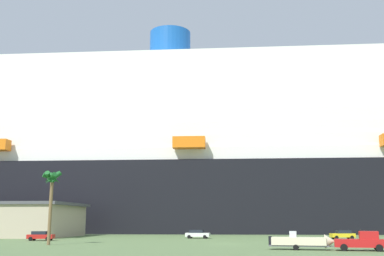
{
  "coord_description": "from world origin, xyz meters",
  "views": [
    {
      "loc": [
        -2.51,
        -70.0,
        3.48
      ],
      "look_at": [
        -6.11,
        31.12,
        23.43
      ],
      "focal_mm": 43.61,
      "sensor_mm": 36.0,
      "label": 1
    }
  ],
  "objects_px": {
    "parked_car_white_van": "(197,234)",
    "parked_car_yellow_taxi": "(343,234)",
    "pickup_truck": "(362,241)",
    "parked_car_red_hatchback": "(41,236)",
    "palm_tree": "(52,185)",
    "cruise_ship": "(274,162)",
    "small_boat_on_trailer": "(304,242)"
  },
  "relations": [
    {
      "from": "small_boat_on_trailer",
      "to": "parked_car_white_van",
      "type": "bearing_deg",
      "value": 111.66
    },
    {
      "from": "cruise_ship",
      "to": "parked_car_red_hatchback",
      "type": "height_order",
      "value": "cruise_ship"
    },
    {
      "from": "parked_car_yellow_taxi",
      "to": "small_boat_on_trailer",
      "type": "bearing_deg",
      "value": -112.83
    },
    {
      "from": "cruise_ship",
      "to": "pickup_truck",
      "type": "xyz_separation_m",
      "value": [
        -0.81,
        -74.72,
        -18.27
      ]
    },
    {
      "from": "parked_car_white_van",
      "to": "parked_car_red_hatchback",
      "type": "height_order",
      "value": "same"
    },
    {
      "from": "cruise_ship",
      "to": "parked_car_yellow_taxi",
      "type": "bearing_deg",
      "value": -81.56
    },
    {
      "from": "parked_car_white_van",
      "to": "palm_tree",
      "type": "bearing_deg",
      "value": -130.21
    },
    {
      "from": "parked_car_white_van",
      "to": "parked_car_yellow_taxi",
      "type": "relative_size",
      "value": 1.08
    },
    {
      "from": "parked_car_white_van",
      "to": "cruise_ship",
      "type": "bearing_deg",
      "value": 62.51
    },
    {
      "from": "small_boat_on_trailer",
      "to": "palm_tree",
      "type": "height_order",
      "value": "palm_tree"
    },
    {
      "from": "small_boat_on_trailer",
      "to": "cruise_ship",
      "type": "bearing_deg",
      "value": 84.48
    },
    {
      "from": "palm_tree",
      "to": "parked_car_white_van",
      "type": "distance_m",
      "value": 32.5
    },
    {
      "from": "cruise_ship",
      "to": "pickup_truck",
      "type": "relative_size",
      "value": 43.55
    },
    {
      "from": "cruise_ship",
      "to": "parked_car_red_hatchback",
      "type": "distance_m",
      "value": 71.02
    },
    {
      "from": "pickup_truck",
      "to": "parked_car_white_van",
      "type": "height_order",
      "value": "pickup_truck"
    },
    {
      "from": "parked_car_white_van",
      "to": "parked_car_red_hatchback",
      "type": "distance_m",
      "value": 28.46
    },
    {
      "from": "pickup_truck",
      "to": "parked_car_red_hatchback",
      "type": "height_order",
      "value": "pickup_truck"
    },
    {
      "from": "palm_tree",
      "to": "parked_car_yellow_taxi",
      "type": "xyz_separation_m",
      "value": [
        47.11,
        21.81,
        -7.62
      ]
    },
    {
      "from": "parked_car_white_van",
      "to": "parked_car_yellow_taxi",
      "type": "height_order",
      "value": "same"
    },
    {
      "from": "parked_car_white_van",
      "to": "parked_car_yellow_taxi",
      "type": "bearing_deg",
      "value": -4.98
    },
    {
      "from": "pickup_truck",
      "to": "small_boat_on_trailer",
      "type": "distance_m",
      "value": 6.43
    },
    {
      "from": "cruise_ship",
      "to": "parked_car_yellow_taxi",
      "type": "relative_size",
      "value": 58.17
    },
    {
      "from": "palm_tree",
      "to": "cruise_ship",
      "type": "bearing_deg",
      "value": 57.23
    },
    {
      "from": "parked_car_yellow_taxi",
      "to": "parked_car_red_hatchback",
      "type": "bearing_deg",
      "value": -171.2
    },
    {
      "from": "cruise_ship",
      "to": "parked_car_red_hatchback",
      "type": "xyz_separation_m",
      "value": [
        -46.95,
        -49.98,
        -18.49
      ]
    },
    {
      "from": "parked_car_yellow_taxi",
      "to": "palm_tree",
      "type": "bearing_deg",
      "value": -155.16
    },
    {
      "from": "palm_tree",
      "to": "parked_car_red_hatchback",
      "type": "bearing_deg",
      "value": 113.94
    },
    {
      "from": "parked_car_red_hatchback",
      "to": "pickup_truck",
      "type": "bearing_deg",
      "value": -28.21
    },
    {
      "from": "cruise_ship",
      "to": "small_boat_on_trailer",
      "type": "relative_size",
      "value": 29.72
    },
    {
      "from": "palm_tree",
      "to": "parked_car_yellow_taxi",
      "type": "distance_m",
      "value": 52.47
    },
    {
      "from": "small_boat_on_trailer",
      "to": "palm_tree",
      "type": "bearing_deg",
      "value": 163.99
    },
    {
      "from": "cruise_ship",
      "to": "parked_car_red_hatchback",
      "type": "bearing_deg",
      "value": -133.21
    }
  ]
}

